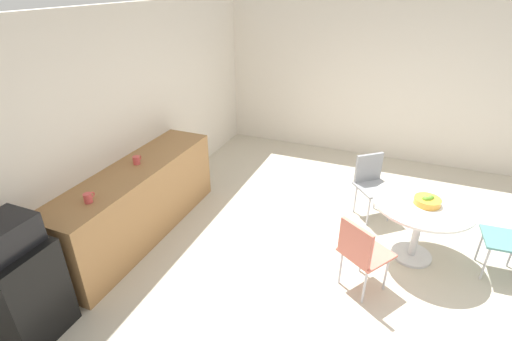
{
  "coord_description": "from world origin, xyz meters",
  "views": [
    {
      "loc": [
        -3.51,
        -0.09,
        2.85
      ],
      "look_at": [
        -0.11,
        1.29,
        0.95
      ],
      "focal_mm": 26.28,
      "sensor_mm": 36.0,
      "label": 1
    }
  ],
  "objects_px": {
    "mini_fridge": "(22,292)",
    "chair_gray": "(371,179)",
    "chair_coral": "(360,249)",
    "mug_green": "(137,160)",
    "fruit_bowl": "(427,201)",
    "microwave": "(1,237)",
    "mug_white": "(88,198)",
    "round_table": "(421,214)"
  },
  "relations": [
    {
      "from": "mini_fridge",
      "to": "chair_coral",
      "type": "xyz_separation_m",
      "value": [
        1.57,
        -2.6,
        0.07
      ]
    },
    {
      "from": "chair_gray",
      "to": "mug_green",
      "type": "distance_m",
      "value": 2.94
    },
    {
      "from": "microwave",
      "to": "chair_gray",
      "type": "bearing_deg",
      "value": -39.41
    },
    {
      "from": "fruit_bowl",
      "to": "mug_green",
      "type": "relative_size",
      "value": 2.11
    },
    {
      "from": "microwave",
      "to": "round_table",
      "type": "bearing_deg",
      "value": -53.02
    },
    {
      "from": "microwave",
      "to": "mug_white",
      "type": "bearing_deg",
      "value": -4.88
    },
    {
      "from": "mini_fridge",
      "to": "chair_gray",
      "type": "bearing_deg",
      "value": -39.41
    },
    {
      "from": "chair_gray",
      "to": "mug_white",
      "type": "relative_size",
      "value": 6.43
    },
    {
      "from": "mug_green",
      "to": "round_table",
      "type": "bearing_deg",
      "value": -78.12
    },
    {
      "from": "round_table",
      "to": "fruit_bowl",
      "type": "xyz_separation_m",
      "value": [
        -0.03,
        -0.03,
        0.19
      ]
    },
    {
      "from": "fruit_bowl",
      "to": "mug_white",
      "type": "height_order",
      "value": "mug_white"
    },
    {
      "from": "chair_gray",
      "to": "mini_fridge",
      "type": "bearing_deg",
      "value": 140.59
    },
    {
      "from": "round_table",
      "to": "chair_coral",
      "type": "distance_m",
      "value": 0.94
    },
    {
      "from": "mug_green",
      "to": "fruit_bowl",
      "type": "bearing_deg",
      "value": -78.69
    },
    {
      "from": "chair_coral",
      "to": "fruit_bowl",
      "type": "xyz_separation_m",
      "value": [
        0.75,
        -0.55,
        0.24
      ]
    },
    {
      "from": "microwave",
      "to": "mug_green",
      "type": "bearing_deg",
      "value": 1.15
    },
    {
      "from": "chair_coral",
      "to": "mug_green",
      "type": "bearing_deg",
      "value": 87.53
    },
    {
      "from": "chair_coral",
      "to": "mug_green",
      "type": "distance_m",
      "value": 2.67
    },
    {
      "from": "round_table",
      "to": "mug_green",
      "type": "xyz_separation_m",
      "value": [
        -0.66,
        3.16,
        0.37
      ]
    },
    {
      "from": "mug_white",
      "to": "chair_gray",
      "type": "bearing_deg",
      "value": -47.45
    },
    {
      "from": "mini_fridge",
      "to": "microwave",
      "type": "xyz_separation_m",
      "value": [
        0.0,
        0.0,
        0.59
      ]
    },
    {
      "from": "mini_fridge",
      "to": "mug_white",
      "type": "relative_size",
      "value": 7.06
    },
    {
      "from": "chair_gray",
      "to": "mug_white",
      "type": "xyz_separation_m",
      "value": [
        -2.25,
        2.46,
        0.43
      ]
    },
    {
      "from": "round_table",
      "to": "chair_gray",
      "type": "bearing_deg",
      "value": 39.6
    },
    {
      "from": "mug_white",
      "to": "round_table",
      "type": "bearing_deg",
      "value": -63.36
    },
    {
      "from": "microwave",
      "to": "mug_green",
      "type": "xyz_separation_m",
      "value": [
        1.69,
        0.03,
        -0.09
      ]
    },
    {
      "from": "chair_coral",
      "to": "fruit_bowl",
      "type": "height_order",
      "value": "fruit_bowl"
    },
    {
      "from": "microwave",
      "to": "mini_fridge",
      "type": "bearing_deg",
      "value": 0.0
    },
    {
      "from": "fruit_bowl",
      "to": "mug_green",
      "type": "xyz_separation_m",
      "value": [
        -0.64,
        3.19,
        0.18
      ]
    },
    {
      "from": "chair_gray",
      "to": "mug_white",
      "type": "distance_m",
      "value": 3.36
    },
    {
      "from": "microwave",
      "to": "round_table",
      "type": "relative_size",
      "value": 0.46
    },
    {
      "from": "chair_coral",
      "to": "mug_white",
      "type": "height_order",
      "value": "mug_white"
    },
    {
      "from": "chair_coral",
      "to": "mug_green",
      "type": "height_order",
      "value": "mug_green"
    },
    {
      "from": "chair_gray",
      "to": "fruit_bowl",
      "type": "xyz_separation_m",
      "value": [
        -0.75,
        -0.62,
        0.24
      ]
    },
    {
      "from": "chair_gray",
      "to": "mug_white",
      "type": "height_order",
      "value": "mug_white"
    },
    {
      "from": "mug_white",
      "to": "mug_green",
      "type": "relative_size",
      "value": 1.0
    },
    {
      "from": "chair_coral",
      "to": "fruit_bowl",
      "type": "relative_size",
      "value": 3.06
    },
    {
      "from": "mini_fridge",
      "to": "chair_coral",
      "type": "bearing_deg",
      "value": -58.81
    },
    {
      "from": "mini_fridge",
      "to": "mug_green",
      "type": "bearing_deg",
      "value": 1.15
    },
    {
      "from": "chair_coral",
      "to": "mug_white",
      "type": "relative_size",
      "value": 6.43
    },
    {
      "from": "chair_coral",
      "to": "mug_white",
      "type": "distance_m",
      "value": 2.67
    },
    {
      "from": "round_table",
      "to": "mug_green",
      "type": "bearing_deg",
      "value": 101.88
    }
  ]
}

